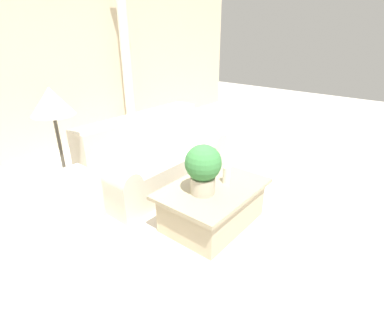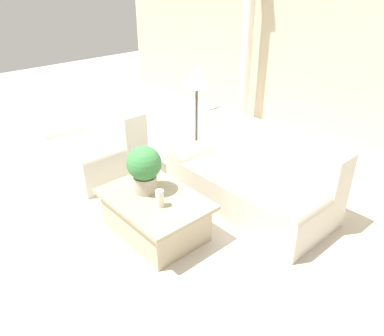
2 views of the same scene
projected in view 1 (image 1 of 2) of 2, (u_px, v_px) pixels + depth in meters
ground_plane at (176, 210)px, 3.50m from camera, size 16.00×16.00×0.00m
wall_back at (29, 52)px, 4.47m from camera, size 10.00×0.06×3.20m
sofa_long at (154, 157)px, 4.05m from camera, size 1.92×0.94×0.88m
loveseat at (38, 276)px, 2.10m from camera, size 1.30×0.94×0.88m
coffee_table at (212, 205)px, 3.19m from camera, size 1.13×0.79×0.44m
potted_plant at (203, 167)px, 2.87m from camera, size 0.36×0.36×0.51m
pillar_candle at (227, 175)px, 3.15m from camera, size 0.08×0.08×0.18m
floor_lamp at (52, 107)px, 2.94m from camera, size 0.43×0.43×1.42m
column_right at (127, 64)px, 5.53m from camera, size 0.25×0.25×2.61m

